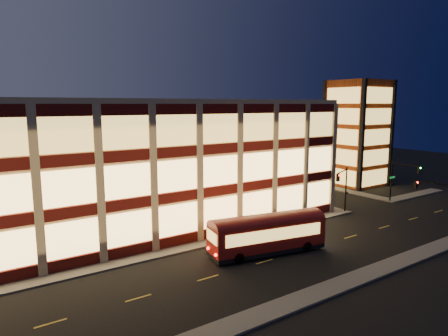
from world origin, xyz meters
TOP-DOWN VIEW (x-y plane):
  - ground at (0.00, 0.00)m, footprint 200.00×200.00m
  - sidewalk_office_south at (-3.00, 1.00)m, footprint 54.00×2.00m
  - sidewalk_office_east at (23.00, 17.00)m, footprint 2.00×30.00m
  - sidewalk_tower_south at (40.00, 1.00)m, footprint 14.00×2.00m
  - sidewalk_tower_west at (34.00, 17.00)m, footprint 2.00×30.00m
  - sidewalk_near at (0.00, -13.00)m, footprint 100.00×2.00m
  - office_building at (-2.91, 16.91)m, footprint 50.45×30.45m
  - stair_tower at (39.95, 11.95)m, footprint 8.60×8.60m
  - traffic_signal_far at (22.21, 0.24)m, footprint 3.79×1.87m
  - traffic_signal_right at (33.50, -0.62)m, footprint 1.20×4.37m
  - traffic_signal_near at (23.50, -11.03)m, footprint 0.32×4.45m
  - trolley_bus at (5.59, -4.50)m, footprint 11.57×4.86m

SIDE VIEW (x-z plane):
  - ground at x=0.00m, z-range 0.00..0.00m
  - sidewalk_office_south at x=-3.00m, z-range 0.00..0.15m
  - sidewalk_office_east at x=23.00m, z-range 0.00..0.15m
  - sidewalk_tower_south at x=40.00m, z-range 0.00..0.15m
  - sidewalk_tower_west at x=34.00m, z-range 0.00..0.15m
  - sidewalk_near at x=0.00m, z-range 0.00..0.15m
  - trolley_bus at x=5.59m, z-range 0.21..4.01m
  - traffic_signal_right at x=33.50m, z-range 1.10..7.10m
  - traffic_signal_far at x=22.21m, z-range 1.11..7.11m
  - traffic_signal_near at x=23.50m, z-range 1.13..7.13m
  - office_building at x=-2.91m, z-range 0.00..14.50m
  - stair_tower at x=39.95m, z-range -0.01..17.99m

